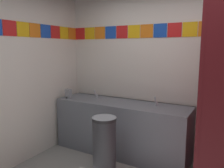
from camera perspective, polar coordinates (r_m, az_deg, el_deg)
wall_back at (r=3.52m, az=15.36°, el=4.97°), size 3.64×0.09×2.87m
vanity_counter at (r=3.66m, az=2.31°, el=-10.86°), size 2.13×0.61×0.83m
faucet_left at (r=3.87m, az=-4.05°, el=-2.70°), size 0.04×0.10×0.14m
faucet_right at (r=3.41m, az=11.05°, el=-4.45°), size 0.04×0.10×0.14m
soap_dispenser at (r=3.88m, az=-10.96°, el=-2.43°), size 0.09×0.09×0.16m
stall_divider at (r=2.47m, az=26.50°, el=-4.73°), size 0.92×1.40×2.24m
trash_bin at (r=3.09m, az=-1.95°, el=-15.37°), size 0.32×0.32×0.79m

